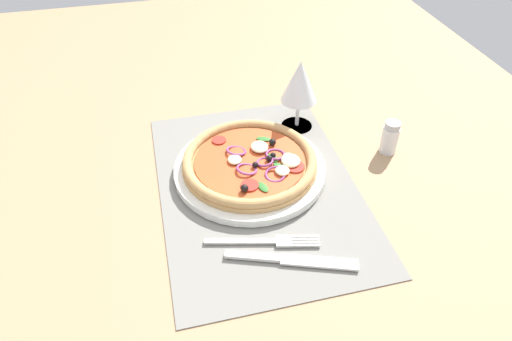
# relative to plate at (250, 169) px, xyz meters

# --- Properties ---
(ground_plane) EXTENTS (1.90, 1.40, 0.02)m
(ground_plane) POSITION_rel_plate_xyz_m (0.04, 0.01, -0.02)
(ground_plane) COLOR #9E7A56
(placemat) EXTENTS (0.49, 0.34, 0.00)m
(placemat) POSITION_rel_plate_xyz_m (0.04, 0.01, -0.01)
(placemat) COLOR slate
(placemat) RESTS_ON ground_plane
(plate) EXTENTS (0.28, 0.28, 0.01)m
(plate) POSITION_rel_plate_xyz_m (0.00, 0.00, 0.00)
(plate) COLOR silver
(plate) RESTS_ON placemat
(pizza) EXTENTS (0.24, 0.24, 0.03)m
(pizza) POSITION_rel_plate_xyz_m (0.00, 0.00, 0.02)
(pizza) COLOR tan
(pizza) RESTS_ON plate
(fork) EXTENTS (0.06, 0.18, 0.00)m
(fork) POSITION_rel_plate_xyz_m (0.17, -0.01, -0.01)
(fork) COLOR silver
(fork) RESTS_ON placemat
(knife) EXTENTS (0.08, 0.19, 0.01)m
(knife) POSITION_rel_plate_xyz_m (0.21, 0.02, -0.00)
(knife) COLOR silver
(knife) RESTS_ON placemat
(wine_glass) EXTENTS (0.07, 0.07, 0.15)m
(wine_glass) POSITION_rel_plate_xyz_m (-0.12, 0.13, 0.09)
(wine_glass) COLOR silver
(wine_glass) RESTS_ON ground_plane
(pepper_shaker) EXTENTS (0.03, 0.03, 0.07)m
(pepper_shaker) POSITION_rel_plate_xyz_m (-0.00, 0.28, 0.02)
(pepper_shaker) COLOR silver
(pepper_shaker) RESTS_ON ground_plane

